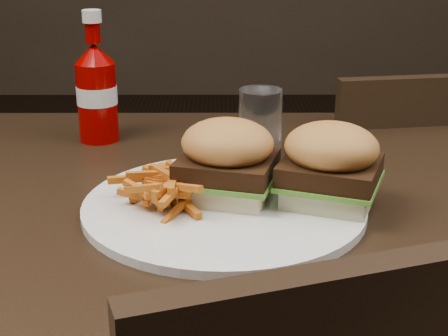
{
  "coord_description": "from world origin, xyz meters",
  "views": [
    {
      "loc": [
        0.11,
        -0.77,
        1.08
      ],
      "look_at": [
        0.11,
        -0.01,
        0.8
      ],
      "focal_mm": 55.0,
      "sensor_mm": 36.0,
      "label": 1
    }
  ],
  "objects_px": {
    "dining_table": "(135,217)",
    "chair_far": "(385,249)",
    "tumbler": "(260,123)",
    "plate": "(224,207)",
    "ketchup_bottle": "(97,102)"
  },
  "relations": [
    {
      "from": "chair_far",
      "to": "ketchup_bottle",
      "type": "bearing_deg",
      "value": 16.81
    },
    {
      "from": "chair_far",
      "to": "plate",
      "type": "xyz_separation_m",
      "value": [
        -0.34,
        -0.52,
        0.33
      ]
    },
    {
      "from": "ketchup_bottle",
      "to": "tumbler",
      "type": "distance_m",
      "value": 0.26
    },
    {
      "from": "dining_table",
      "to": "chair_far",
      "type": "distance_m",
      "value": 0.73
    },
    {
      "from": "dining_table",
      "to": "ketchup_bottle",
      "type": "bearing_deg",
      "value": 108.67
    },
    {
      "from": "dining_table",
      "to": "plate",
      "type": "distance_m",
      "value": 0.11
    },
    {
      "from": "dining_table",
      "to": "chair_far",
      "type": "xyz_separation_m",
      "value": [
        0.44,
        0.5,
        -0.3
      ]
    },
    {
      "from": "ketchup_bottle",
      "to": "tumbler",
      "type": "height_order",
      "value": "ketchup_bottle"
    },
    {
      "from": "dining_table",
      "to": "tumbler",
      "type": "relative_size",
      "value": 12.61
    },
    {
      "from": "ketchup_bottle",
      "to": "chair_far",
      "type": "bearing_deg",
      "value": 25.67
    },
    {
      "from": "plate",
      "to": "chair_far",
      "type": "bearing_deg",
      "value": 57.41
    },
    {
      "from": "plate",
      "to": "tumbler",
      "type": "relative_size",
      "value": 3.5
    },
    {
      "from": "ketchup_bottle",
      "to": "plate",
      "type": "bearing_deg",
      "value": -54.68
    },
    {
      "from": "chair_far",
      "to": "ketchup_bottle",
      "type": "xyz_separation_m",
      "value": [
        -0.53,
        -0.25,
        0.38
      ]
    },
    {
      "from": "ketchup_bottle",
      "to": "dining_table",
      "type": "bearing_deg",
      "value": -71.33
    }
  ]
}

